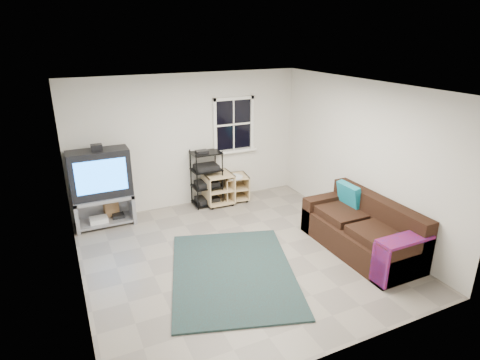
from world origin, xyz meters
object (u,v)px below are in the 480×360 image
av_rack (207,181)px  side_table_right (235,185)px  side_table_left (217,187)px  sofa (363,231)px  tv_unit (101,182)px

av_rack → side_table_right: av_rack is taller
side_table_left → sofa: (1.38, -2.73, -0.02)m
tv_unit → sofa: bearing=-36.9°
tv_unit → side_table_left: 2.27m
tv_unit → sofa: size_ratio=0.74×
tv_unit → side_table_left: bearing=0.8°
side_table_right → av_rack: bearing=179.0°
side_table_left → sofa: sofa is taller
side_table_left → side_table_right: bearing=1.6°
side_table_right → sofa: bearing=-70.2°
av_rack → tv_unit: bearing=-178.5°
side_table_left → side_table_right: side_table_left is taller
tv_unit → side_table_left: tv_unit is taller
tv_unit → av_rack: (2.00, 0.05, -0.33)m
av_rack → sofa: (1.60, -2.76, -0.17)m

